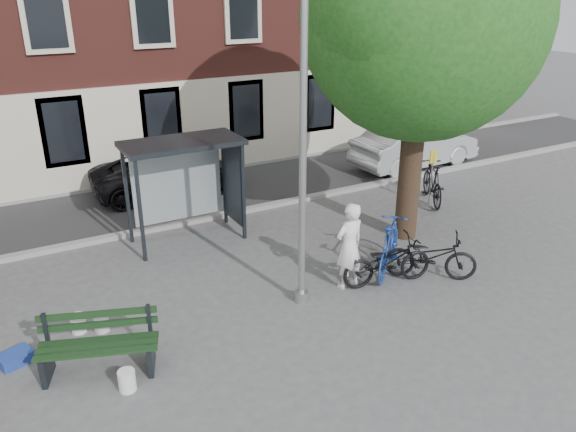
% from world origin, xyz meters
% --- Properties ---
extents(ground, '(90.00, 90.00, 0.00)m').
position_xyz_m(ground, '(0.00, 0.00, 0.00)').
color(ground, '#4C4C4F').
rests_on(ground, ground).
extents(road, '(40.00, 4.00, 0.01)m').
position_xyz_m(road, '(0.00, 7.00, 0.01)').
color(road, '#28282B').
rests_on(road, ground).
extents(curb_near, '(40.00, 0.25, 0.12)m').
position_xyz_m(curb_near, '(0.00, 5.00, 0.06)').
color(curb_near, gray).
rests_on(curb_near, ground).
extents(curb_far, '(40.00, 0.25, 0.12)m').
position_xyz_m(curb_far, '(0.00, 9.00, 0.06)').
color(curb_far, gray).
rests_on(curb_far, ground).
extents(lamppost, '(0.28, 0.35, 6.11)m').
position_xyz_m(lamppost, '(0.00, 0.00, 2.78)').
color(lamppost, '#9EA0A3').
rests_on(lamppost, ground).
extents(tree_right, '(5.76, 5.60, 8.20)m').
position_xyz_m(tree_right, '(4.01, 1.38, 5.62)').
color(tree_right, black).
rests_on(tree_right, ground).
extents(bus_shelter, '(2.85, 1.45, 2.62)m').
position_xyz_m(bus_shelter, '(-0.61, 4.11, 1.92)').
color(bus_shelter, '#1E2328').
rests_on(bus_shelter, ground).
extents(painter, '(0.75, 0.54, 1.93)m').
position_xyz_m(painter, '(1.20, 0.06, 0.96)').
color(painter, white).
rests_on(painter, ground).
extents(bench, '(2.06, 1.24, 1.01)m').
position_xyz_m(bench, '(-4.10, -0.27, 0.46)').
color(bench, '#1E2328').
rests_on(bench, ground).
extents(bike_a, '(2.16, 1.10, 1.08)m').
position_xyz_m(bike_a, '(2.00, -0.25, 0.54)').
color(bike_a, black).
rests_on(bike_a, ground).
extents(bike_b, '(1.95, 1.78, 1.24)m').
position_xyz_m(bike_b, '(2.40, 0.19, 0.62)').
color(bike_b, navy).
rests_on(bike_b, ground).
extents(bike_c, '(2.03, 1.79, 1.06)m').
position_xyz_m(bike_c, '(3.00, -0.50, 0.53)').
color(bike_c, black).
rests_on(bike_c, ground).
extents(bike_d, '(1.52, 2.11, 1.25)m').
position_xyz_m(bike_d, '(6.29, 3.02, 0.63)').
color(bike_d, black).
rests_on(bike_d, ground).
extents(car_dark, '(4.65, 2.27, 1.27)m').
position_xyz_m(car_dark, '(-0.34, 7.68, 0.64)').
color(car_dark, black).
rests_on(car_dark, ground).
extents(car_silver, '(4.85, 1.87, 1.58)m').
position_xyz_m(car_silver, '(8.19, 6.00, 0.79)').
color(car_silver, '#A8ABB0').
rests_on(car_silver, ground).
extents(blue_crate, '(0.65, 0.56, 0.20)m').
position_xyz_m(blue_crate, '(-5.36, 0.66, 0.10)').
color(blue_crate, navy).
rests_on(blue_crate, ground).
extents(bucket_a, '(0.31, 0.31, 0.36)m').
position_xyz_m(bucket_a, '(-3.84, 0.93, 0.18)').
color(bucket_a, silver).
rests_on(bucket_a, ground).
extents(bucket_b, '(0.31, 0.31, 0.36)m').
position_xyz_m(bucket_b, '(-3.84, -0.98, 0.18)').
color(bucket_b, silver).
rests_on(bucket_b, ground).
extents(bucket_c, '(0.29, 0.29, 0.36)m').
position_xyz_m(bucket_c, '(-4.22, 1.11, 0.18)').
color(bucket_c, white).
rests_on(bucket_c, ground).
extents(notice_sign, '(0.28, 0.05, 1.64)m').
position_xyz_m(notice_sign, '(6.15, 2.95, 1.14)').
color(notice_sign, '#9EA0A3').
rests_on(notice_sign, ground).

